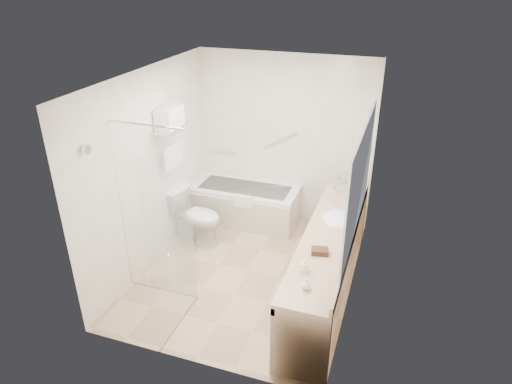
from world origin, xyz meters
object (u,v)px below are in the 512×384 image
(vanity_counter, at_px, (328,250))
(toilet, at_px, (196,216))
(bathtub, at_px, (245,204))
(amenity_basket, at_px, (320,251))
(water_bottle_left, at_px, (338,184))

(vanity_counter, distance_m, toilet, 2.08)
(bathtub, xyz_separation_m, amenity_basket, (1.50, -1.80, 0.60))
(vanity_counter, bearing_deg, bathtub, 137.65)
(water_bottle_left, bearing_deg, bathtub, 169.25)
(bathtub, height_order, vanity_counter, vanity_counter)
(bathtub, distance_m, water_bottle_left, 1.60)
(bathtub, xyz_separation_m, vanity_counter, (1.52, -1.39, 0.36))
(vanity_counter, xyz_separation_m, amenity_basket, (-0.03, -0.41, 0.24))
(water_bottle_left, bearing_deg, vanity_counter, -84.84)
(toilet, distance_m, water_bottle_left, 2.02)
(bathtub, relative_size, toilet, 2.04)
(bathtub, height_order, water_bottle_left, water_bottle_left)
(bathtub, distance_m, toilet, 0.90)
(bathtub, relative_size, vanity_counter, 0.59)
(vanity_counter, bearing_deg, water_bottle_left, 95.16)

